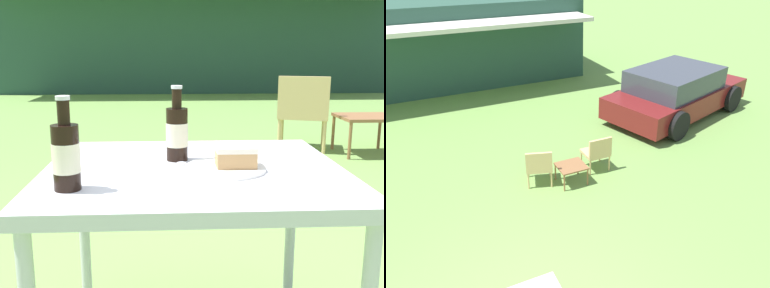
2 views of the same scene
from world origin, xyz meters
The scene contains 9 objects.
cabin_building centered at (0.53, 10.92, 1.33)m, with size 9.21×5.06×2.63m.
wicker_chair_cushioned centered at (1.31, 3.20, 0.43)m, with size 0.62×0.60×0.77m.
garden_side_table centered at (1.89, 2.97, 0.34)m, with size 0.54×0.49×0.39m.
patio_table centered at (0.00, 0.00, 0.62)m, with size 0.90×0.78×0.69m.
cake_on_plate centered at (0.11, -0.04, 0.71)m, with size 0.24×0.24×0.07m.
cola_bottle_near centered at (-0.05, 0.09, 0.78)m, with size 0.07×0.07×0.24m.
cola_bottle_far centered at (-0.33, -0.21, 0.78)m, with size 0.07×0.07×0.24m.
fork centered at (0.06, -0.03, 0.69)m, with size 0.17×0.06×0.01m.
loose_bottle_cap centered at (-0.04, 0.02, 0.69)m, with size 0.03×0.03×0.01m.
Camera 1 is at (-0.08, -1.32, 1.04)m, focal length 42.00 mm.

